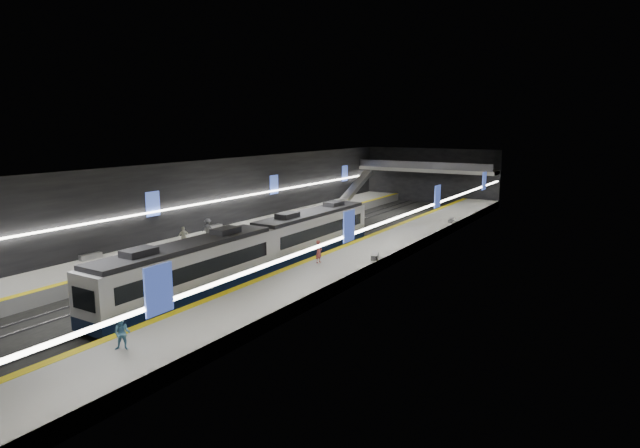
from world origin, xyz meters
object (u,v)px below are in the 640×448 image
Objects in this scene: bench_right_far at (451,220)px; passenger_left_a at (184,237)px; passenger_right_a at (319,252)px; bench_left_far at (213,227)px; passenger_left_b at (208,229)px; escalator at (356,186)px; bench_right_near at (375,256)px; bench_left_near at (91,256)px; train at (259,247)px; passenger_right_b at (122,334)px.

passenger_left_a is (-15.93, -23.72, 0.68)m from bench_right_far.
passenger_left_a reaches higher than passenger_right_a.
passenger_left_b reaches higher than bench_left_far.
escalator is 4.58× the size of passenger_right_a.
bench_right_far is at bearing 68.88° from bench_right_near.
bench_left_near is at bearing -168.95° from bench_right_near.
escalator is (-10.00, 34.65, 0.70)m from train.
train is 8.97m from passenger_left_a.
passenger_left_b reaches higher than bench_left_near.
passenger_left_a is at bearing 176.13° from bench_right_near.
passenger_left_b reaches higher than passenger_right_a.
bench_right_far is 22.45m from passenger_right_a.
passenger_right_b is at bearing -104.61° from bench_right_far.
passenger_right_a is (15.92, 8.49, 0.66)m from bench_left_near.
bench_left_near reaches higher than bench_right_far.
passenger_right_a is at bearing 117.23° from passenger_left_a.
bench_right_far is 0.86× the size of passenger_left_b.
train is 10.35m from passenger_left_b.
bench_left_near is at bearing -132.87° from bench_right_far.
bench_right_far is 1.01× the size of passenger_right_b.
passenger_right_a is (-3.08, -3.46, 0.66)m from bench_right_near.
train is 18.63× the size of passenger_right_b.
bench_right_near reaches higher than bench_right_far.
train is 36.07m from escalator.
passenger_right_a is 1.08× the size of passenger_right_b.
passenger_right_a reaches higher than passenger_right_b.
passenger_left_b is at bearing -151.56° from passenger_left_a.
bench_left_far is 1.20× the size of bench_right_far.
passenger_right_b is (16.53, -9.98, 0.59)m from bench_left_near.
passenger_right_b is at bearing -74.04° from escalator.
bench_right_near is 16.49m from passenger_left_b.
train is 15.40× the size of bench_left_far.
passenger_right_a is 13.48m from passenger_left_b.
bench_left_near is at bearing -3.05° from passenger_left_a.
bench_left_far is 1.03× the size of passenger_left_b.
bench_left_near is 1.10× the size of passenger_right_b.
bench_right_far is (19.00, 16.77, -0.04)m from bench_left_far.
bench_left_near is 0.91× the size of bench_left_far.
passenger_right_a reaches higher than bench_left_far.
escalator is at bearing 138.10° from bench_right_far.
passenger_right_b is (0.61, -18.47, -0.07)m from passenger_right_a.
passenger_left_a is at bearing 174.81° from train.
bench_left_far is 25.34m from bench_right_far.
passenger_left_b reaches higher than bench_right_near.
escalator is at bearing 25.69° from passenger_right_a.
bench_left_near is at bearing 120.47° from passenger_right_a.
passenger_left_a is at bearing 93.37° from passenger_right_b.
passenger_right_a is at bearing -152.77° from bench_right_near.
bench_left_far is at bearing 147.10° from train.
bench_left_far reaches higher than bench_right_far.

